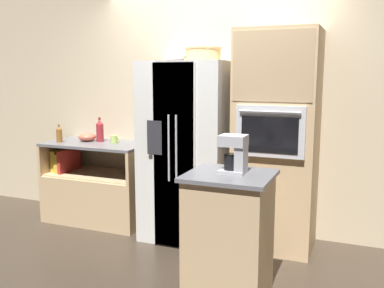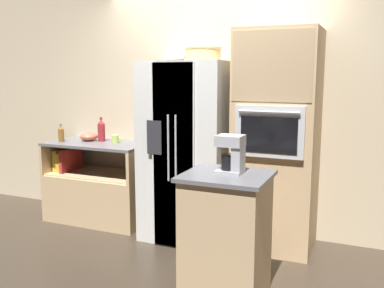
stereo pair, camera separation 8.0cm
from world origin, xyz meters
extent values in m
plane|color=#382D23|center=(0.00, 0.00, 0.00)|extent=(20.00, 20.00, 0.00)
cube|color=beige|center=(0.00, 0.46, 1.40)|extent=(12.00, 0.06, 2.80)
cube|color=tan|center=(-1.28, 0.11, 0.27)|extent=(1.17, 0.64, 0.53)
cube|color=tan|center=(-1.28, 0.11, 0.54)|extent=(1.12, 0.59, 0.02)
cube|color=tan|center=(-1.84, 0.11, 0.70)|extent=(0.04, 0.64, 0.34)
cube|color=tan|center=(-0.71, 0.11, 0.70)|extent=(0.04, 0.64, 0.34)
cube|color=slate|center=(-1.28, 0.11, 0.89)|extent=(1.17, 0.64, 0.03)
cube|color=gold|center=(-1.78, 0.08, 0.67)|extent=(0.06, 0.30, 0.24)
cube|color=gold|center=(-1.71, 0.08, 0.66)|extent=(0.05, 0.36, 0.22)
cube|color=#B72D28|center=(-1.65, 0.08, 0.68)|extent=(0.04, 0.38, 0.26)
cube|color=silver|center=(-0.14, 0.07, 0.89)|extent=(0.85, 0.73, 1.79)
cube|color=silver|center=(-0.15, -0.31, 0.89)|extent=(0.42, 0.02, 1.75)
cube|color=silver|center=(-0.14, -0.31, 0.89)|extent=(0.42, 0.02, 1.75)
cylinder|color=#B2B2B7|center=(-0.18, -0.34, 0.98)|extent=(0.02, 0.02, 0.63)
cylinder|color=#B2B2B7|center=(-0.11, -0.34, 0.98)|extent=(0.02, 0.02, 0.63)
cube|color=#2D2D33|center=(-0.33, -0.33, 1.07)|extent=(0.15, 0.01, 0.32)
cube|color=tan|center=(0.73, 0.13, 1.04)|extent=(0.74, 0.61, 2.07)
cube|color=silver|center=(0.73, -0.19, 1.17)|extent=(0.61, 0.04, 0.45)
cube|color=black|center=(0.73, -0.21, 1.14)|extent=(0.50, 0.01, 0.32)
cylinder|color=#B2B2B7|center=(0.73, -0.23, 1.34)|extent=(0.54, 0.02, 0.02)
cube|color=tan|center=(0.73, -0.18, 1.73)|extent=(0.70, 0.01, 0.61)
cube|color=tan|center=(0.61, -0.97, 0.46)|extent=(0.57, 0.53, 0.92)
cube|color=slate|center=(0.61, -0.97, 0.93)|extent=(0.62, 0.58, 0.03)
cylinder|color=tan|center=(0.01, 0.06, 1.85)|extent=(0.34, 0.34, 0.12)
torus|color=tan|center=(0.01, 0.06, 1.91)|extent=(0.36, 0.36, 0.03)
ellipsoid|color=white|center=(-0.27, 0.01, 1.83)|extent=(0.23, 0.23, 0.08)
cylinder|color=brown|center=(-1.69, -0.03, 0.98)|extent=(0.07, 0.07, 0.15)
cone|color=brown|center=(-1.69, -0.03, 1.07)|extent=(0.07, 0.07, 0.04)
cylinder|color=brown|center=(-1.69, -0.03, 1.10)|extent=(0.02, 0.02, 0.02)
cylinder|color=maroon|center=(-1.30, 0.19, 1.00)|extent=(0.08, 0.08, 0.20)
cone|color=maroon|center=(-1.30, 0.19, 1.13)|extent=(0.08, 0.08, 0.05)
cylinder|color=maroon|center=(-1.30, 0.19, 1.17)|extent=(0.03, 0.03, 0.03)
cylinder|color=#B2D166|center=(-1.09, 0.16, 0.95)|extent=(0.08, 0.08, 0.09)
torus|color=#B2D166|center=(-1.05, 0.16, 0.95)|extent=(0.06, 0.01, 0.06)
ellipsoid|color=#DB664C|center=(-1.45, 0.17, 0.95)|extent=(0.20, 0.20, 0.10)
cube|color=#B2B2B7|center=(0.62, -0.94, 0.96)|extent=(0.19, 0.17, 0.02)
cylinder|color=black|center=(0.60, -0.94, 1.03)|extent=(0.10, 0.10, 0.12)
cube|color=#B2B2B7|center=(0.68, -0.94, 1.09)|extent=(0.07, 0.14, 0.28)
cube|color=#B2B2B7|center=(0.62, -0.94, 1.19)|extent=(0.19, 0.17, 0.08)
camera|label=1|loc=(1.49, -3.88, 1.67)|focal=40.00mm
camera|label=2|loc=(1.56, -3.85, 1.67)|focal=40.00mm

